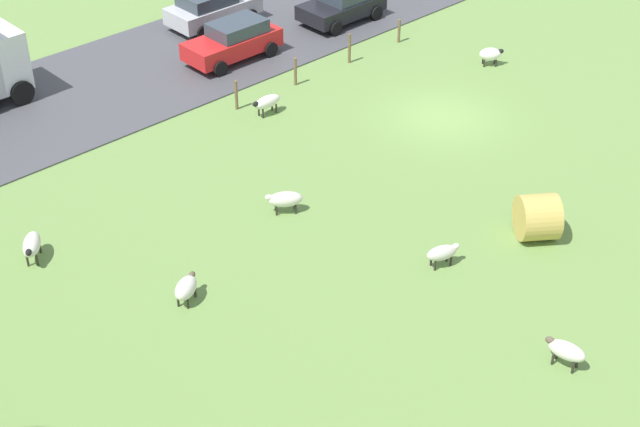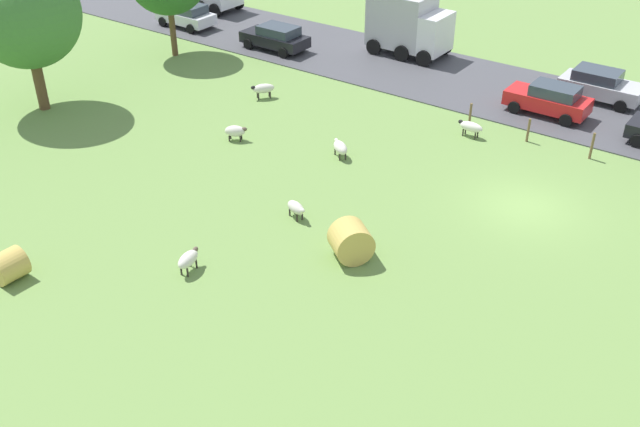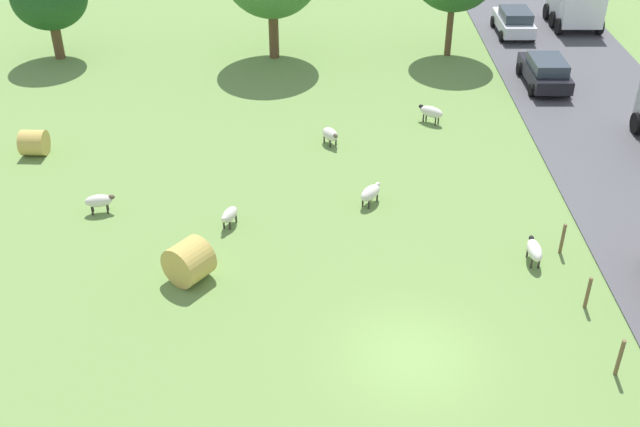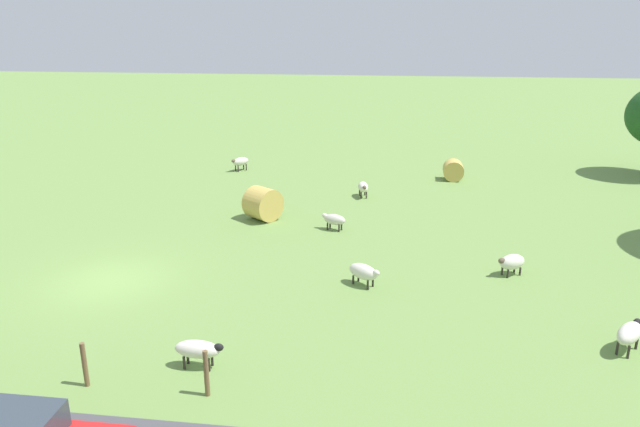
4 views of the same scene
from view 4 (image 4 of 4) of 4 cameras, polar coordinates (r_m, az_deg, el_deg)
name	(u,v)px [view 4 (image 4 of 4)]	position (r m, az deg, el deg)	size (l,w,h in m)	color
ground_plane	(110,281)	(21.54, -19.54, -6.14)	(160.00, 160.00, 0.00)	#6B8E47
sheep_0	(363,187)	(29.69, 4.18, 2.56)	(1.18, 0.67, 0.77)	silver
sheep_1	(240,162)	(35.21, -7.67, 4.98)	(1.12, 1.05, 0.80)	beige
sheep_2	(198,349)	(15.70, -11.66, -12.71)	(0.49, 1.29, 0.76)	silver
sheep_4	(512,262)	(21.62, 17.99, -4.47)	(0.95, 1.11, 0.76)	silver
sheep_5	(364,272)	(19.84, 4.23, -5.63)	(1.06, 1.21, 0.75)	silver
sheep_6	(334,219)	(24.94, 1.37, -0.58)	(0.76, 1.13, 0.70)	beige
sheep_7	(629,333)	(18.03, 27.66, -10.18)	(1.25, 1.11, 0.81)	silver
hay_bale_0	(453,170)	(33.66, 12.72, 4.09)	(1.12, 1.12, 1.05)	tan
hay_bale_1	(263,204)	(26.33, -5.52, 0.95)	(1.46, 1.46, 1.19)	tan
fence_post_2	(85,365)	(15.74, -21.73, -13.37)	(0.12, 0.12, 1.17)	brown
fence_post_3	(206,373)	(14.60, -10.89, -14.89)	(0.12, 0.12, 1.20)	brown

